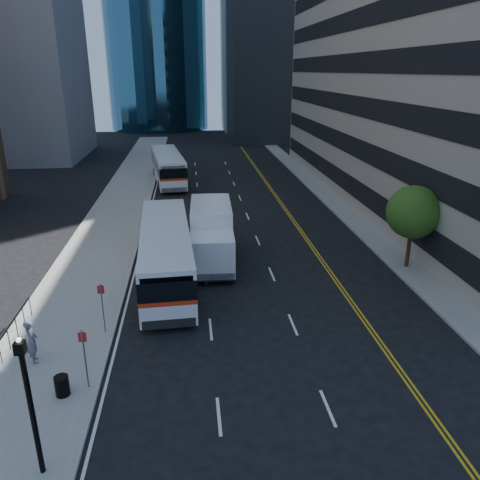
{
  "coord_description": "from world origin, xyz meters",
  "views": [
    {
      "loc": [
        -4.21,
        -17.55,
        11.65
      ],
      "look_at": [
        -1.59,
        6.59,
        2.8
      ],
      "focal_mm": 35.0,
      "sensor_mm": 36.0,
      "label": 1
    }
  ],
  "objects_px": {
    "bus_front": "(166,252)",
    "trash_can": "(62,386)",
    "street_tree": "(413,212)",
    "pedestrian": "(32,341)",
    "lamp_post": "(30,402)",
    "box_truck": "(211,234)",
    "bus_rear": "(168,166)"
  },
  "relations": [
    {
      "from": "bus_front",
      "to": "trash_can",
      "type": "xyz_separation_m",
      "value": [
        -3.51,
        -10.28,
        -1.21
      ]
    },
    {
      "from": "bus_front",
      "to": "trash_can",
      "type": "height_order",
      "value": "bus_front"
    },
    {
      "from": "street_tree",
      "to": "bus_front",
      "type": "relative_size",
      "value": 0.41
    },
    {
      "from": "bus_front",
      "to": "trash_can",
      "type": "distance_m",
      "value": 10.93
    },
    {
      "from": "pedestrian",
      "to": "bus_front",
      "type": "bearing_deg",
      "value": -56.81
    },
    {
      "from": "lamp_post",
      "to": "trash_can",
      "type": "xyz_separation_m",
      "value": [
        -0.26,
        3.63,
        -2.18
      ]
    },
    {
      "from": "box_truck",
      "to": "trash_can",
      "type": "height_order",
      "value": "box_truck"
    },
    {
      "from": "trash_can",
      "to": "box_truck",
      "type": "bearing_deg",
      "value": 63.95
    },
    {
      "from": "street_tree",
      "to": "bus_rear",
      "type": "bearing_deg",
      "value": 121.28
    },
    {
      "from": "bus_front",
      "to": "bus_rear",
      "type": "relative_size",
      "value": 0.99
    },
    {
      "from": "street_tree",
      "to": "pedestrian",
      "type": "height_order",
      "value": "street_tree"
    },
    {
      "from": "trash_can",
      "to": "pedestrian",
      "type": "distance_m",
      "value": 2.95
    },
    {
      "from": "box_truck",
      "to": "pedestrian",
      "type": "distance_m",
      "value": 13.19
    },
    {
      "from": "street_tree",
      "to": "trash_can",
      "type": "bearing_deg",
      "value": -150.41
    },
    {
      "from": "pedestrian",
      "to": "box_truck",
      "type": "bearing_deg",
      "value": -60.8
    },
    {
      "from": "street_tree",
      "to": "lamp_post",
      "type": "bearing_deg",
      "value": -142.13
    },
    {
      "from": "street_tree",
      "to": "lamp_post",
      "type": "distance_m",
      "value": 22.82
    },
    {
      "from": "lamp_post",
      "to": "box_truck",
      "type": "relative_size",
      "value": 0.6
    },
    {
      "from": "street_tree",
      "to": "bus_front",
      "type": "height_order",
      "value": "street_tree"
    },
    {
      "from": "pedestrian",
      "to": "bus_rear",
      "type": "bearing_deg",
      "value": -30.94
    },
    {
      "from": "bus_front",
      "to": "bus_rear",
      "type": "height_order",
      "value": "bus_front"
    },
    {
      "from": "box_truck",
      "to": "trash_can",
      "type": "relative_size",
      "value": 9.51
    },
    {
      "from": "lamp_post",
      "to": "box_truck",
      "type": "bearing_deg",
      "value": 69.95
    },
    {
      "from": "bus_front",
      "to": "pedestrian",
      "type": "height_order",
      "value": "bus_front"
    },
    {
      "from": "street_tree",
      "to": "box_truck",
      "type": "xyz_separation_m",
      "value": [
        -12.0,
        2.45,
        -1.76
      ]
    },
    {
      "from": "box_truck",
      "to": "street_tree",
      "type": "bearing_deg",
      "value": -9.6
    },
    {
      "from": "bus_rear",
      "to": "trash_can",
      "type": "xyz_separation_m",
      "value": [
        -2.66,
        -36.05,
        -1.2
      ]
    },
    {
      "from": "street_tree",
      "to": "box_truck",
      "type": "height_order",
      "value": "street_tree"
    },
    {
      "from": "lamp_post",
      "to": "street_tree",
      "type": "bearing_deg",
      "value": 37.87
    },
    {
      "from": "street_tree",
      "to": "box_truck",
      "type": "distance_m",
      "value": 12.37
    },
    {
      "from": "bus_rear",
      "to": "box_truck",
      "type": "distance_m",
      "value": 23.51
    },
    {
      "from": "lamp_post",
      "to": "pedestrian",
      "type": "bearing_deg",
      "value": 108.23
    }
  ]
}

